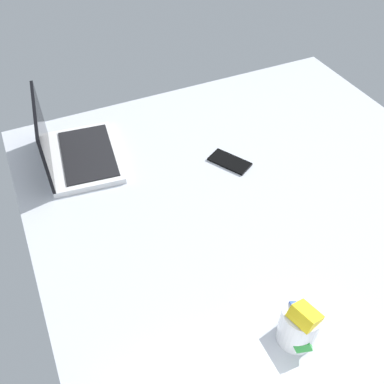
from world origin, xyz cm
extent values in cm
cube|color=#B7BCC6|center=(0.00, 0.00, 9.00)|extent=(180.00, 140.00, 18.00)
cube|color=silver|center=(62.19, 45.98, 19.00)|extent=(35.47, 26.72, 2.00)
cube|color=black|center=(62.02, 44.49, 20.20)|extent=(30.80, 20.29, 0.40)
cube|color=black|center=(63.49, 56.91, 30.50)|extent=(32.89, 4.87, 21.00)
cylinder|color=silver|center=(-22.33, 17.30, 23.50)|extent=(9.00, 9.00, 11.00)
cube|color=#268C33|center=(-24.56, 17.51, 21.25)|extent=(6.71, 6.38, 4.46)
cube|color=#268C33|center=(-21.27, 15.31, 23.34)|extent=(5.34, 4.98, 4.23)
cube|color=orange|center=(-22.50, 17.29, 25.42)|extent=(7.41, 7.33, 5.69)
cube|color=blue|center=(-22.23, 17.80, 27.52)|extent=(6.88, 6.51, 5.54)
cube|color=yellow|center=(-23.35, 17.66, 29.60)|extent=(7.36, 7.43, 5.29)
cube|color=black|center=(39.69, 1.44, 18.40)|extent=(15.53, 12.88, 0.80)
camera|label=1|loc=(-55.81, 59.36, 113.49)|focal=40.15mm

